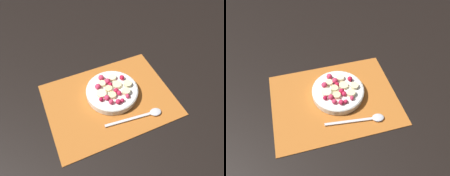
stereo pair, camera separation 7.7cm
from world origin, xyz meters
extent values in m
plane|color=black|center=(0.00, 0.00, 0.00)|extent=(3.00, 3.00, 0.00)
cube|color=#B26023|center=(0.00, 0.00, 0.00)|extent=(0.45, 0.34, 0.01)
cylinder|color=silver|center=(0.02, 0.02, 0.02)|extent=(0.19, 0.19, 0.02)
torus|color=silver|center=(0.02, 0.02, 0.03)|extent=(0.19, 0.19, 0.01)
cylinder|color=white|center=(0.02, 0.02, 0.03)|extent=(0.17, 0.17, 0.00)
cylinder|color=beige|center=(0.06, -0.02, 0.04)|extent=(0.04, 0.04, 0.01)
cylinder|color=beige|center=(0.08, 0.01, 0.04)|extent=(0.03, 0.03, 0.01)
cylinder|color=beige|center=(0.04, 0.03, 0.04)|extent=(0.04, 0.04, 0.01)
cylinder|color=#F4EAB7|center=(-0.03, 0.01, 0.04)|extent=(0.05, 0.05, 0.01)
cylinder|color=beige|center=(-0.01, 0.05, 0.04)|extent=(0.04, 0.04, 0.01)
cylinder|color=beige|center=(0.01, 0.02, 0.04)|extent=(0.03, 0.03, 0.01)
cylinder|color=#F4EAB7|center=(0.04, 0.06, 0.04)|extent=(0.04, 0.04, 0.01)
cylinder|color=beige|center=(0.01, -0.01, 0.04)|extent=(0.04, 0.04, 0.01)
sphere|color=#D12347|center=(0.03, -0.04, 0.04)|extent=(0.01, 0.01, 0.01)
sphere|color=#DB3356|center=(0.02, 0.05, 0.04)|extent=(0.02, 0.02, 0.02)
sphere|color=#DB3356|center=(-0.01, -0.04, 0.04)|extent=(0.02, 0.02, 0.02)
sphere|color=#DB3356|center=(-0.02, -0.02, 0.04)|extent=(0.02, 0.02, 0.02)
sphere|color=red|center=(0.03, 0.00, 0.04)|extent=(0.02, 0.02, 0.02)
sphere|color=#DB3356|center=(-0.03, 0.04, 0.04)|extent=(0.02, 0.02, 0.02)
sphere|color=#D12347|center=(0.01, -0.05, 0.04)|extent=(0.02, 0.02, 0.02)
sphere|color=red|center=(0.02, 0.04, 0.04)|extent=(0.02, 0.02, 0.02)
sphere|color=#D12347|center=(0.03, -0.01, 0.04)|extent=(0.02, 0.02, 0.02)
sphere|color=#DB3356|center=(0.05, -0.04, 0.04)|extent=(0.01, 0.01, 0.01)
sphere|color=#DB3356|center=(0.00, 0.08, 0.04)|extent=(0.02, 0.02, 0.02)
sphere|color=#B21433|center=(-0.04, -0.01, 0.04)|extent=(0.02, 0.02, 0.02)
sphere|color=red|center=(0.07, 0.05, 0.04)|extent=(0.02, 0.02, 0.02)
cube|color=silver|center=(0.02, -0.10, 0.01)|extent=(0.16, 0.03, 0.00)
ellipsoid|color=silver|center=(0.12, -0.12, 0.01)|extent=(0.04, 0.04, 0.01)
camera|label=1|loc=(-0.18, -0.43, 0.64)|focal=35.00mm
camera|label=2|loc=(-0.11, -0.45, 0.64)|focal=35.00mm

